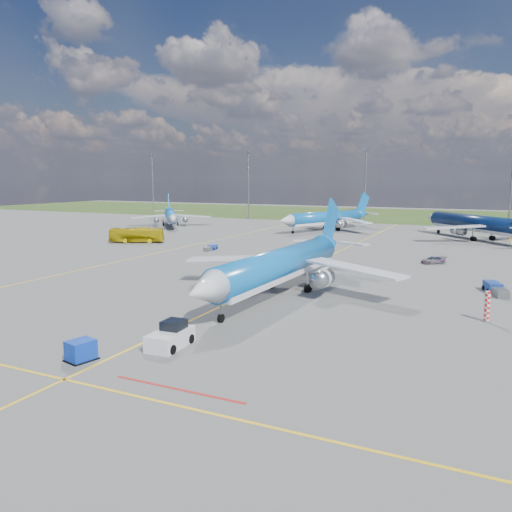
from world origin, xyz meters
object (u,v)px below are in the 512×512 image
at_px(pushback_tug, 171,336).
at_px(baggage_tug_w, 495,289).
at_px(service_car_a, 239,263).
at_px(main_airliner, 280,294).
at_px(warning_post, 487,306).
at_px(service_car_b, 241,265).
at_px(bg_jet_nnw, 325,231).
at_px(bg_jet_nw, 171,226).
at_px(baggage_tug_c, 211,248).
at_px(uld_container, 81,350).
at_px(bg_jet_n, 474,239).
at_px(apron_bus, 137,235).
at_px(service_car_c, 433,260).

relative_size(pushback_tug, baggage_tug_w, 1.11).
bearing_deg(service_car_a, main_airliner, -42.82).
height_order(warning_post, service_car_b, warning_post).
height_order(bg_jet_nnw, baggage_tug_w, bg_jet_nnw).
distance_m(bg_jet_nw, baggage_tug_c, 51.27).
height_order(uld_container, baggage_tug_c, uld_container).
bearing_deg(bg_jet_n, warning_post, 52.11).
bearing_deg(baggage_tug_c, warning_post, -38.04).
distance_m(pushback_tug, apron_bus, 70.24).
relative_size(warning_post, uld_container, 1.54).
bearing_deg(baggage_tug_w, pushback_tug, -144.13).
relative_size(uld_container, apron_bus, 0.17).
distance_m(bg_jet_nw, pushback_tug, 106.23).
height_order(uld_container, service_car_a, uld_container).
relative_size(pushback_tug, baggage_tug_c, 1.41).
relative_size(pushback_tug, uld_container, 3.18).
bearing_deg(service_car_b, main_airliner, -107.73).
bearing_deg(service_car_c, baggage_tug_w, -11.61).
bearing_deg(uld_container, service_car_b, 112.59).
distance_m(bg_jet_nnw, apron_bus, 50.92).
relative_size(main_airliner, baggage_tug_c, 9.13).
xyz_separation_m(pushback_tug, baggage_tug_c, (-25.62, 49.84, -0.39)).
relative_size(warning_post, pushback_tug, 0.48).
height_order(service_car_b, baggage_tug_w, baggage_tug_w).
bearing_deg(bg_jet_nnw, main_airliner, -52.61).
relative_size(bg_jet_nnw, pushback_tug, 5.90).
distance_m(warning_post, apron_bus, 77.23).
distance_m(bg_jet_nnw, service_car_b, 60.44).
bearing_deg(warning_post, baggage_tug_w, 86.72).
bearing_deg(uld_container, bg_jet_nnw, 110.03).
xyz_separation_m(service_car_a, service_car_c, (26.84, 16.93, -0.15)).
bearing_deg(pushback_tug, uld_container, -131.13).
bearing_deg(bg_jet_nw, service_car_b, -83.95).
bearing_deg(service_car_c, bg_jet_n, 135.91).
relative_size(baggage_tug_w, baggage_tug_c, 1.27).
height_order(warning_post, service_car_c, warning_post).
relative_size(pushback_tug, service_car_a, 1.44).
distance_m(bg_jet_nw, uld_container, 108.52).
relative_size(service_car_b, service_car_c, 1.05).
distance_m(apron_bus, service_car_a, 38.70).
bearing_deg(service_car_b, bg_jet_n, 1.25).
relative_size(warning_post, baggage_tug_w, 0.54).
xyz_separation_m(service_car_a, service_car_b, (0.71, -0.47, -0.14)).
height_order(pushback_tug, apron_bus, apron_bus).
height_order(uld_container, service_car_c, uld_container).
relative_size(main_airliner, service_car_b, 9.50).
relative_size(main_airliner, baggage_tug_w, 7.21).
height_order(service_car_a, service_car_b, service_car_a).
bearing_deg(bg_jet_nw, bg_jet_nnw, -27.61).
distance_m(bg_jet_nw, main_airliner, 90.39).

